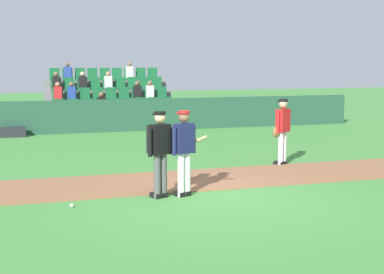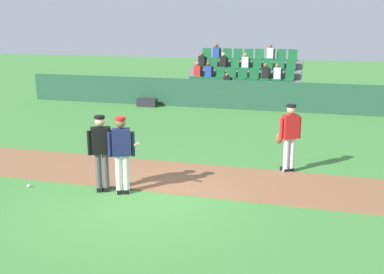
% 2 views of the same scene
% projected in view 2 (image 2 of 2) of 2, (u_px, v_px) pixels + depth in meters
% --- Properties ---
extents(ground_plane, '(80.00, 80.00, 0.00)m').
position_uv_depth(ground_plane, '(140.00, 201.00, 9.88)').
color(ground_plane, '#42843A').
extents(infield_dirt_path, '(28.00, 2.27, 0.03)m').
position_uv_depth(infield_dirt_path, '(165.00, 176.00, 11.46)').
color(infield_dirt_path, brown).
rests_on(infield_dirt_path, ground).
extents(dugout_fence, '(20.00, 0.16, 1.27)m').
position_uv_depth(dugout_fence, '(235.00, 95.00, 20.20)').
color(dugout_fence, '#234C38').
rests_on(dugout_fence, ground).
extents(stadium_bleachers, '(5.55, 3.80, 2.70)m').
position_uv_depth(stadium_bleachers, '(243.00, 85.00, 22.33)').
color(stadium_bleachers, slate).
rests_on(stadium_bleachers, ground).
extents(batter_navy_jersey, '(0.75, 0.69, 1.76)m').
position_uv_depth(batter_navy_jersey, '(122.00, 152.00, 10.07)').
color(batter_navy_jersey, white).
rests_on(batter_navy_jersey, ground).
extents(umpire_home_plate, '(0.55, 0.42, 1.76)m').
position_uv_depth(umpire_home_plate, '(101.00, 149.00, 10.21)').
color(umpire_home_plate, '#4C4C4C').
rests_on(umpire_home_plate, ground).
extents(runner_red_jersey, '(0.63, 0.44, 1.76)m').
position_uv_depth(runner_red_jersey, '(289.00, 136.00, 11.56)').
color(runner_red_jersey, silver).
rests_on(runner_red_jersey, ground).
extents(baseball, '(0.07, 0.07, 0.07)m').
position_uv_depth(baseball, '(29.00, 186.00, 10.67)').
color(baseball, white).
rests_on(baseball, ground).
extents(equipment_bag, '(0.90, 0.36, 0.36)m').
position_uv_depth(equipment_bag, '(147.00, 103.00, 20.93)').
color(equipment_bag, '#232328').
rests_on(equipment_bag, ground).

